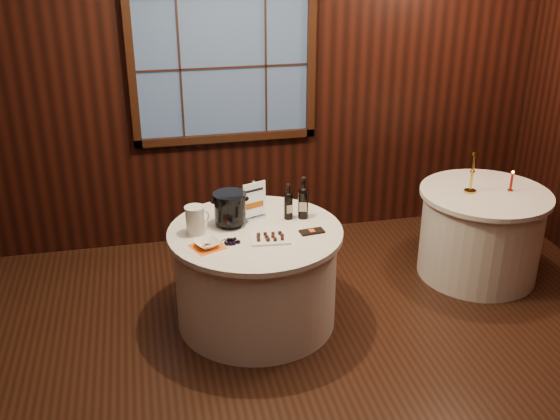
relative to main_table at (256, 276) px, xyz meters
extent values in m
plane|color=black|center=(0.00, -1.00, -0.39)|extent=(6.00, 6.00, 0.00)
cube|color=black|center=(0.00, 1.50, 1.11)|extent=(6.00, 0.02, 3.00)
cube|color=#394E77|center=(0.00, 1.47, 1.26)|extent=(1.50, 0.01, 1.20)
cylinder|color=white|center=(0.00, 0.00, -0.02)|extent=(1.20, 1.20, 0.73)
cylinder|color=white|center=(0.00, 0.00, 0.36)|extent=(1.28, 1.28, 0.04)
cylinder|color=white|center=(2.00, 0.30, -0.02)|extent=(1.00, 1.00, 0.73)
cylinder|color=white|center=(2.00, 0.30, 0.36)|extent=(1.08, 1.08, 0.04)
cube|color=silver|center=(0.03, 0.20, 0.39)|extent=(0.18, 0.14, 0.02)
cube|color=silver|center=(0.03, 0.20, 0.54)|extent=(0.02, 0.02, 0.29)
cube|color=white|center=(0.03, 0.19, 0.54)|extent=(0.18, 0.07, 0.27)
cylinder|color=black|center=(0.28, 0.14, 0.47)|extent=(0.07, 0.07, 0.18)
sphere|color=black|center=(0.28, 0.14, 0.56)|extent=(0.07, 0.07, 0.07)
cylinder|color=black|center=(0.28, 0.14, 0.61)|extent=(0.03, 0.03, 0.08)
cylinder|color=black|center=(0.28, 0.14, 0.65)|extent=(0.03, 0.03, 0.02)
cube|color=beige|center=(0.28, 0.11, 0.47)|extent=(0.05, 0.01, 0.06)
cylinder|color=black|center=(0.39, 0.13, 0.49)|extent=(0.08, 0.08, 0.21)
sphere|color=black|center=(0.39, 0.13, 0.59)|extent=(0.08, 0.08, 0.08)
cylinder|color=black|center=(0.39, 0.13, 0.65)|extent=(0.03, 0.03, 0.09)
cylinder|color=black|center=(0.39, 0.13, 0.70)|extent=(0.03, 0.03, 0.02)
cube|color=beige|center=(0.39, 0.09, 0.49)|extent=(0.06, 0.02, 0.07)
cylinder|color=black|center=(-0.16, 0.12, 0.40)|extent=(0.18, 0.18, 0.03)
cylinder|color=black|center=(-0.16, 0.12, 0.51)|extent=(0.23, 0.23, 0.20)
cylinder|color=black|center=(-0.16, 0.12, 0.62)|extent=(0.25, 0.25, 0.02)
cube|color=white|center=(0.07, -0.18, 0.39)|extent=(0.29, 0.21, 0.02)
cube|color=black|center=(0.39, -0.13, 0.39)|extent=(0.18, 0.11, 0.01)
cylinder|color=#382A14|center=(-0.27, -0.17, 0.40)|extent=(0.07, 0.02, 0.03)
cylinder|color=silver|center=(-0.43, 0.04, 0.48)|extent=(0.13, 0.13, 0.20)
cylinder|color=silver|center=(-0.43, 0.04, 0.58)|extent=(0.14, 0.14, 0.01)
torus|color=silver|center=(-0.36, 0.04, 0.49)|extent=(0.10, 0.05, 0.10)
cube|color=orange|center=(-0.37, -0.19, 0.38)|extent=(0.26, 0.26, 0.00)
imported|color=white|center=(-0.37, -0.19, 0.41)|extent=(0.21, 0.21, 0.04)
cylinder|color=gold|center=(1.86, 0.32, 0.39)|extent=(0.10, 0.10, 0.02)
cylinder|color=gold|center=(1.86, 0.32, 0.55)|extent=(0.02, 0.02, 0.31)
cylinder|color=gold|center=(1.86, 0.32, 0.72)|extent=(0.05, 0.05, 0.03)
cylinder|color=gold|center=(2.20, 0.27, 0.39)|extent=(0.05, 0.05, 0.01)
cylinder|color=maroon|center=(2.20, 0.27, 0.47)|extent=(0.02, 0.02, 0.15)
sphere|color=#FFB23F|center=(2.20, 0.27, 0.55)|extent=(0.02, 0.02, 0.02)
camera|label=1|loc=(-0.74, -4.22, 2.47)|focal=42.00mm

